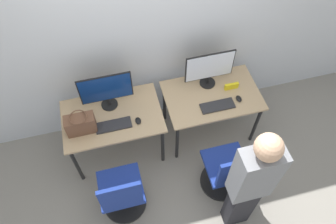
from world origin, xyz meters
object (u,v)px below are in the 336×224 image
keyboard_left (114,125)px  handbag (80,124)px  mouse_left (138,121)px  monitor_right (210,68)px  monitor_left (106,90)px  person_right (250,183)px  keyboard_right (217,106)px  mouse_right (239,99)px  office_chair_right (227,172)px  office_chair_left (122,195)px

keyboard_left → handbag: handbag is taller
mouse_left → monitor_right: monitor_right is taller
monitor_left → mouse_left: bearing=-49.2°
person_right → mouse_left: bearing=128.2°
mouse_left → keyboard_right: bearing=-1.4°
monitor_left → person_right: 1.69m
mouse_left → mouse_right: size_ratio=1.00×
office_chair_right → office_chair_left: bearing=178.3°
monitor_left → monitor_right: 1.14m
keyboard_left → monitor_right: monitor_right is taller
person_right → handbag: bearing=142.5°
person_right → keyboard_left: bearing=135.8°
monitor_right → keyboard_right: bearing=-90.0°
office_chair_left → mouse_right: size_ratio=10.09×
office_chair_left → monitor_right: bearing=38.2°
monitor_right → handbag: (-1.46, -0.28, -0.14)m
mouse_left → office_chair_left: bearing=-117.2°
office_chair_left → person_right: size_ratio=0.55×
monitor_right → office_chair_right: size_ratio=0.61×
keyboard_left → mouse_right: bearing=-0.2°
keyboard_left → office_chair_left: office_chair_left is taller
keyboard_left → office_chair_left: 0.72m
monitor_left → keyboard_right: 1.21m
handbag → office_chair_left: bearing=-68.4°
mouse_left → office_chair_left: size_ratio=0.10×
person_right → monitor_right: bearing=86.7°
keyboard_right → handbag: handbag is taller
monitor_right → keyboard_right: (0.00, -0.35, -0.24)m
office_chair_right → handbag: handbag is taller
office_chair_left → mouse_right: bearing=23.2°
office_chair_left → monitor_right: size_ratio=1.64×
person_right → handbag: (-1.38, 1.06, -0.09)m
office_chair_left → handbag: 0.83m
monitor_right → office_chair_right: 1.13m
office_chair_right → handbag: (-1.38, 0.69, 0.44)m
mouse_left → handbag: size_ratio=0.30×
office_chair_left → handbag: handbag is taller
mouse_left → handbag: 0.59m
office_chair_right → person_right: 0.64m
keyboard_left → mouse_right: size_ratio=4.16×
monitor_left → handbag: size_ratio=1.84×
monitor_left → office_chair_left: monitor_left is taller
office_chair_left → mouse_right: office_chair_left is taller
office_chair_left → monitor_right: 1.63m
mouse_right → office_chair_right: bearing=-116.8°
handbag → keyboard_left: bearing=-5.0°
mouse_right → office_chair_right: office_chair_right is taller
keyboard_left → handbag: (-0.32, 0.03, 0.11)m
monitor_right → handbag: size_ratio=1.84×
mouse_left → person_right: (0.80, -1.02, 0.19)m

